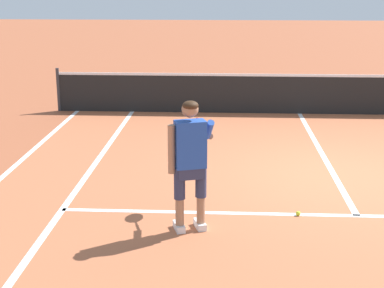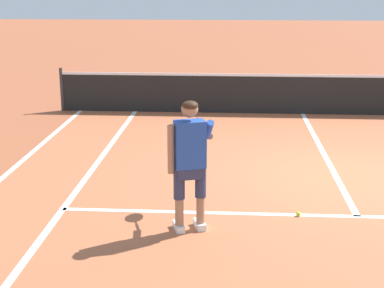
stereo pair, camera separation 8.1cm
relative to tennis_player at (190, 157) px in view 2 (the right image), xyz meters
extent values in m
plane|color=#9E5133|center=(2.27, 2.33, -0.99)|extent=(80.00, 80.00, 0.00)
cube|color=#B2603D|center=(2.27, 1.68, -0.99)|extent=(10.98, 10.97, 0.00)
cube|color=white|center=(2.27, 0.56, -0.99)|extent=(8.23, 0.10, 0.01)
cube|color=white|center=(2.27, 3.76, -0.99)|extent=(0.10, 6.40, 0.01)
cube|color=white|center=(-1.85, 1.68, -0.99)|extent=(0.10, 10.57, 0.01)
cylinder|color=#333338|center=(-3.67, 6.96, -0.45)|extent=(0.08, 0.08, 1.07)
cube|color=black|center=(2.27, 6.96, -0.53)|extent=(11.84, 0.02, 0.91)
cube|color=white|center=(2.27, 6.96, -0.05)|extent=(11.84, 0.03, 0.06)
cube|color=white|center=(-0.14, -0.03, -0.94)|extent=(0.19, 0.30, 0.09)
cube|color=white|center=(0.12, 0.05, -0.94)|extent=(0.19, 0.30, 0.09)
cylinder|color=#A37556|center=(-0.13, -0.07, -0.72)|extent=(0.11, 0.11, 0.36)
cylinder|color=#2D3351|center=(-0.13, -0.07, -0.33)|extent=(0.14, 0.14, 0.41)
cylinder|color=#A37556|center=(0.13, 0.01, -0.72)|extent=(0.11, 0.11, 0.36)
cylinder|color=#2D3351|center=(0.13, 0.01, -0.33)|extent=(0.14, 0.14, 0.41)
cube|color=#2D3351|center=(0.00, -0.03, -0.17)|extent=(0.38, 0.29, 0.20)
cube|color=#234CAD|center=(0.00, -0.03, 0.17)|extent=(0.43, 0.32, 0.60)
cylinder|color=#A37556|center=(-0.23, -0.10, 0.12)|extent=(0.09, 0.09, 0.62)
cylinder|color=#234CAD|center=(0.23, 0.14, 0.32)|extent=(0.16, 0.28, 0.29)
cylinder|color=#A37556|center=(0.20, 0.35, 0.18)|extent=(0.16, 0.30, 0.14)
sphere|color=#A37556|center=(0.00, -0.02, 0.62)|extent=(0.21, 0.21, 0.21)
ellipsoid|color=#382314|center=(0.00, -0.04, 0.67)|extent=(0.25, 0.25, 0.12)
cylinder|color=#232326|center=(0.15, 0.56, 0.15)|extent=(0.09, 0.20, 0.03)
cylinder|color=red|center=(0.11, 0.71, 0.15)|extent=(0.05, 0.10, 0.02)
torus|color=red|center=(0.05, 0.88, 0.15)|extent=(0.11, 0.29, 0.30)
cylinder|color=silver|center=(0.05, 0.88, 0.15)|extent=(0.08, 0.24, 0.25)
sphere|color=#CCE02D|center=(1.46, 0.53, -0.96)|extent=(0.07, 0.07, 0.07)
camera|label=1|loc=(0.41, -6.94, 2.13)|focal=54.13mm
camera|label=2|loc=(0.49, -6.94, 2.13)|focal=54.13mm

